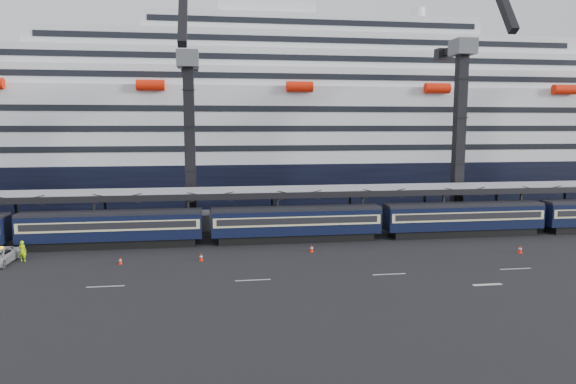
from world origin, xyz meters
name	(u,v)px	position (x,y,z in m)	size (l,w,h in m)	color
ground	(395,262)	(0.00, 0.00, 0.00)	(260.00, 260.00, 0.00)	black
lane_markings	(504,273)	(8.15, -5.23, 0.01)	(111.00, 4.27, 0.02)	beige
train	(326,221)	(-4.65, 10.00, 2.20)	(133.05, 3.00, 4.05)	black
canopy	(356,190)	(0.00, 14.00, 5.25)	(130.00, 6.25, 5.53)	#999BA1
cruise_ship	(303,129)	(-1.08, 45.99, 12.34)	(214.09, 28.84, 34.00)	black
crane_dark_near	(189,134)	(-20.00, 18.59, 11.93)	(4.50, 17.75, 35.08)	#46494E
crane_dark_mid	(461,123)	(15.00, 17.59, 13.36)	(4.50, 18.24, 39.64)	#46494E
worker	(23,251)	(-35.47, 5.29, 1.01)	(0.73, 0.48, 2.01)	#B6F90D
traffic_cone_b	(201,257)	(-18.48, 3.01, 0.39)	(0.39, 0.39, 0.79)	#FF2108
traffic_cone_c	(120,260)	(-26.00, 2.87, 0.35)	(0.35, 0.35, 0.70)	#FF2108
traffic_cone_d	(312,248)	(-7.23, 4.88, 0.40)	(0.40, 0.40, 0.80)	#FF2108
traffic_cone_e	(520,249)	(13.85, 1.35, 0.42)	(0.43, 0.43, 0.86)	#FF2108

